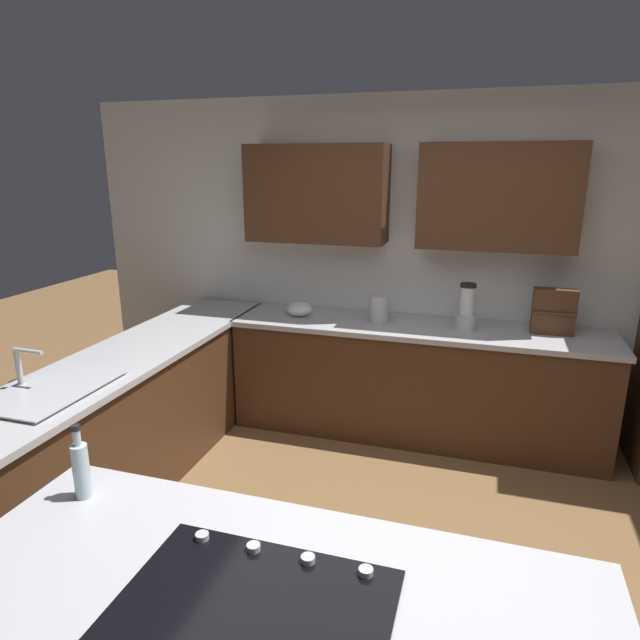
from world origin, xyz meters
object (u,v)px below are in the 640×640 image
Objects in this scene: mixing_bowl at (299,309)px; kettle at (379,309)px; sink_unit at (50,389)px; oil_bottle at (81,468)px; cooktop at (251,612)px; blender at (467,310)px; spice_rack at (554,312)px.

mixing_bowl is 0.65m from kettle.
oil_bottle reaches higher than sink_unit.
mixing_bowl is (0.88, -2.92, 0.05)m from cooktop.
blender is at bearing -180.00° from kettle.
cooktop is at bearing 71.15° from spice_rack.
sink_unit reaches higher than cooktop.
kettle is (-1.43, -1.85, 0.09)m from sink_unit.
mixing_bowl is 0.63× the size of spice_rack.
cooktop is 3.55× the size of kettle.
spice_rack reaches higher than cooktop.
cooktop is 3.66× the size of mixing_bowl.
spice_rack is (-1.90, -0.07, 0.11)m from mixing_bowl.
cooktop is 2.30× the size of spice_rack.
mixing_bowl reaches higher than cooktop.
blender is at bearing -138.39° from sink_unit.
kettle is (0.65, 0.00, -0.04)m from blender.
blender reaches higher than sink_unit.
oil_bottle is at bearing 138.27° from sink_unit.
sink_unit is at bearing 52.27° from kettle.
sink_unit is 2.12× the size of spice_rack.
cooktop is at bearing 81.76° from blender.
sink_unit is 1.13m from oil_bottle.
cooktop is 3.05m from mixing_bowl.
cooktop is 2.19× the size of blender.
sink_unit is at bearing -41.73° from oil_bottle.
oil_bottle is (-0.06, 2.60, 0.06)m from mixing_bowl.
kettle is (0.23, -2.92, 0.10)m from cooktop.
sink_unit is 2.34m from kettle.
spice_rack is 3.24m from oil_bottle.
kettle is at bearing -102.73° from oil_bottle.
oil_bottle is at bearing 55.49° from spice_rack.
cooktop is (-1.65, 1.08, -0.01)m from sink_unit.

